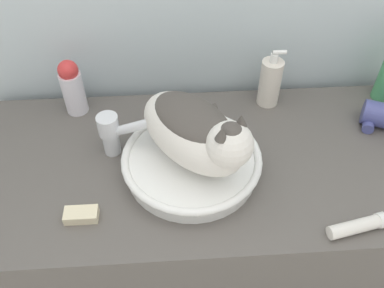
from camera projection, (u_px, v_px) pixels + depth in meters
The scene contains 8 objects.
vanity_counter at pixel (204, 242), 1.36m from camera, with size 1.26×0.57×0.82m.
sink_basin at pixel (192, 161), 1.02m from camera, with size 0.35×0.35×0.06m.
cat at pixel (196, 131), 0.94m from camera, with size 0.31×0.34×0.19m.
faucet at pixel (114, 132), 1.04m from camera, with size 0.15×0.08×0.15m.
soap_pump_bottle at pixel (270, 82), 1.18m from camera, with size 0.06×0.06×0.18m.
lotion_bottle_white at pixel (72, 87), 1.15m from camera, with size 0.06×0.06×0.17m.
cream_tube at pixel (358, 226), 0.91m from camera, with size 0.14×0.06×0.04m.
soap_bar at pixel (81, 215), 0.93m from camera, with size 0.08×0.04×0.02m.
Camera 1 is at (-0.09, -0.43, 1.61)m, focal length 38.00 mm.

